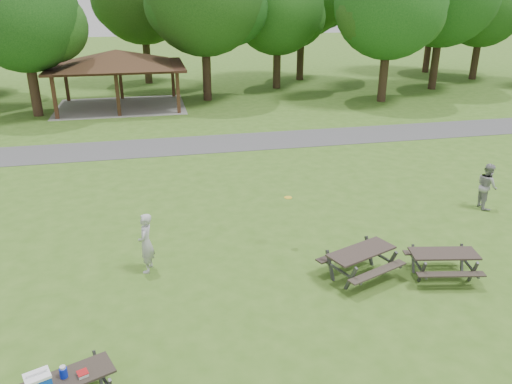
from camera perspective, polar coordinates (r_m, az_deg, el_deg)
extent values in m
plane|color=#3A621C|center=(13.07, -0.58, -12.19)|extent=(160.00, 160.00, 0.00)
cube|color=#464548|center=(25.74, -6.94, 5.38)|extent=(120.00, 3.20, 0.02)
cube|color=#3D2216|center=(32.91, -22.04, 9.94)|extent=(0.22, 0.22, 2.60)
cube|color=#331F12|center=(38.17, -20.85, 11.60)|extent=(0.22, 0.22, 2.60)
cube|color=#311E12|center=(32.50, -15.53, 10.60)|extent=(0.22, 0.22, 2.60)
cube|color=#3B2615|center=(37.81, -15.21, 12.17)|extent=(0.22, 0.22, 2.60)
cube|color=#3A2315|center=(32.50, -8.90, 11.13)|extent=(0.22, 0.22, 2.60)
cube|color=#3B2415|center=(37.81, -9.48, 12.63)|extent=(0.22, 0.22, 2.60)
cube|color=black|center=(34.94, -15.59, 13.66)|extent=(8.60, 6.60, 0.16)
pyramid|color=#322014|center=(34.86, -15.69, 14.60)|extent=(7.01, 7.01, 1.00)
cube|color=gray|center=(35.39, -15.14, 9.40)|extent=(8.40, 6.40, 0.03)
cylinder|color=#312016|center=(34.24, -24.03, 10.84)|extent=(0.60, 0.60, 3.50)
sphere|color=#143F12|center=(33.80, -25.18, 17.83)|extent=(6.60, 6.60, 6.60)
sphere|color=#1A4714|center=(33.86, -22.34, 17.12)|extent=(4.29, 4.29, 4.29)
cylinder|color=black|center=(36.21, -5.66, 13.55)|extent=(0.60, 0.60, 4.02)
sphere|color=#123F12|center=(36.38, -2.98, 20.33)|extent=(5.20, 5.20, 5.20)
sphere|color=#164513|center=(35.48, -8.63, 20.40)|extent=(4.80, 4.80, 4.80)
cylinder|color=black|center=(40.76, 2.40, 14.16)|extent=(0.60, 0.60, 3.43)
sphere|color=#1A4D16|center=(40.39, 2.50, 20.27)|extent=(7.00, 7.00, 7.00)
sphere|color=#1A4C15|center=(41.13, 4.62, 19.28)|extent=(4.55, 4.55, 4.55)
sphere|color=#164A15|center=(39.89, 0.50, 19.51)|extent=(4.20, 4.20, 4.20)
cylinder|color=black|center=(36.77, 14.37, 12.92)|extent=(0.60, 0.60, 3.78)
sphere|color=#164A15|center=(36.37, 15.10, 20.17)|extent=(7.40, 7.40, 7.40)
sphere|color=#1B4D16|center=(37.42, 17.18, 18.86)|extent=(4.81, 4.81, 4.81)
sphere|color=#1C4212|center=(35.57, 12.90, 19.43)|extent=(4.44, 4.44, 4.44)
cylinder|color=black|center=(42.66, 19.78, 13.81)|extent=(0.60, 0.60, 4.20)
sphere|color=#194814|center=(43.59, 22.54, 19.40)|extent=(5.33, 5.33, 5.33)
sphere|color=#184F16|center=(41.33, 18.72, 20.10)|extent=(4.92, 4.92, 4.92)
cylinder|color=black|center=(48.89, 23.78, 13.80)|extent=(0.60, 0.60, 3.57)
sphere|color=#1A4D16|center=(48.58, 24.60, 18.83)|extent=(6.80, 6.80, 6.80)
sphere|color=#163F12|center=(49.75, 25.76, 17.89)|extent=(4.42, 4.42, 4.42)
sphere|color=#1C4D16|center=(47.66, 23.25, 18.37)|extent=(4.08, 4.08, 4.08)
cylinder|color=#322416|center=(43.89, -12.34, 14.73)|extent=(0.60, 0.60, 4.13)
sphere|color=#164C15|center=(43.93, -10.33, 20.47)|extent=(5.20, 5.20, 5.20)
sphere|color=#1E4B15|center=(43.40, -15.09, 20.35)|extent=(4.80, 4.80, 4.80)
cylinder|color=black|center=(44.85, 5.10, 15.55)|extent=(0.60, 0.60, 4.55)
cylinder|color=black|center=(51.52, 19.05, 15.17)|extent=(0.60, 0.60, 4.27)
sphere|color=#1C4513|center=(52.45, 21.30, 19.78)|extent=(5.20, 5.20, 5.20)
cube|color=#29221E|center=(10.49, -20.73, -19.29)|extent=(1.77, 1.22, 0.05)
cube|color=#2B251F|center=(11.08, -21.28, -18.68)|extent=(1.62, 0.83, 0.04)
cube|color=#3D3D40|center=(11.05, -17.62, -18.66)|extent=(0.18, 0.34, 0.72)
cube|color=#444447|center=(10.77, -17.06, -19.62)|extent=(0.55, 1.27, 0.05)
cube|color=white|center=(10.14, -23.75, -18.70)|extent=(0.53, 0.46, 0.05)
cylinder|color=white|center=(10.10, -23.81, -18.43)|extent=(0.35, 0.16, 0.03)
cylinder|color=#0C24B9|center=(10.44, -21.14, -18.70)|extent=(0.18, 0.18, 0.20)
cylinder|color=silver|center=(10.36, -21.24, -18.18)|extent=(0.14, 0.14, 0.05)
cube|color=silver|center=(10.40, -19.20, -19.05)|extent=(0.24, 0.24, 0.06)
cube|color=#AD1316|center=(10.38, -19.22, -18.89)|extent=(0.25, 0.25, 0.01)
cube|color=#2D2421|center=(13.90, 11.96, -6.66)|extent=(2.07, 1.42, 0.05)
cube|color=#312923|center=(13.69, 13.75, -8.85)|extent=(1.89, 0.96, 0.04)
cube|color=black|center=(14.44, 10.08, -6.79)|extent=(1.89, 0.96, 0.04)
cube|color=#424245|center=(13.39, 10.78, -9.70)|extent=(0.21, 0.40, 0.84)
cube|color=#424245|center=(13.88, 8.46, -8.30)|extent=(0.21, 0.40, 0.84)
cube|color=#404043|center=(13.61, 9.61, -8.88)|extent=(0.63, 1.48, 0.05)
cube|color=#3F3F42|center=(14.35, 15.09, -7.80)|extent=(0.21, 0.40, 0.84)
cube|color=#3C3C3E|center=(14.81, 12.78, -6.57)|extent=(0.21, 0.40, 0.84)
cube|color=#454548|center=(14.56, 13.93, -7.06)|extent=(0.63, 1.48, 0.05)
cube|color=#2C2320|center=(14.55, 20.71, -6.58)|extent=(1.89, 1.03, 0.05)
cube|color=#2A241E|center=(14.22, 21.39, -8.76)|extent=(1.81, 0.59, 0.04)
cube|color=#2F2822|center=(15.16, 19.77, -6.51)|extent=(1.81, 0.59, 0.04)
cube|color=#3A3A3C|center=(14.18, 18.43, -8.73)|extent=(0.13, 0.38, 0.78)
cube|color=#474749|center=(14.79, 17.51, -7.27)|extent=(0.13, 0.38, 0.78)
cube|color=#424245|center=(14.47, 17.97, -7.88)|extent=(0.33, 1.44, 0.05)
cube|color=#454648|center=(14.69, 23.55, -8.38)|extent=(0.13, 0.38, 0.78)
cube|color=#3F3F41|center=(15.28, 22.44, -6.98)|extent=(0.13, 0.38, 0.78)
cube|color=#3F3F42|center=(14.97, 23.00, -7.57)|extent=(0.33, 1.44, 0.05)
cylinder|color=gold|center=(14.99, 3.69, -0.64)|extent=(0.24, 0.24, 0.02)
imported|color=#ACACAE|center=(14.18, -12.46, -5.72)|extent=(0.56, 0.71, 1.73)
imported|color=#939396|center=(19.71, 24.89, 0.64)|extent=(0.76, 0.90, 1.67)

